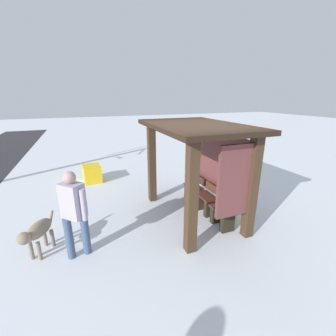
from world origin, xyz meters
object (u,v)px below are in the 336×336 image
person_walking (74,209)px  dog (37,232)px  bench_left_inside (194,191)px  bench_right_inside (223,215)px  bench_center_inside (207,201)px  grit_bin (92,174)px  bus_shelter (203,151)px

person_walking → dog: 0.87m
bench_left_inside → bench_right_inside: (1.40, 0.00, -0.01)m
bench_center_inside → bench_right_inside: bearing=0.1°
bench_center_inside → grit_bin: (-3.33, -2.55, -0.02)m
bench_center_inside → person_walking: 3.14m
dog → bench_right_inside: bearing=83.4°
bench_center_inside → grit_bin: bearing=-142.5°
dog → grit_bin: bearing=162.4°
bus_shelter → grit_bin: (-3.41, -2.33, -1.35)m
bench_right_inside → grit_bin: size_ratio=1.03×
grit_bin → bench_right_inside: bearing=32.3°
bench_left_inside → bench_center_inside: size_ratio=0.99×
dog → bench_center_inside: bearing=94.3°
bench_right_inside → bus_shelter: bearing=-160.1°
dog → grit_bin: 3.79m
dog → bench_left_inside: bearing=104.8°
person_walking → grit_bin: 3.97m
bench_left_inside → person_walking: person_walking is taller
bench_right_inside → dog: 3.72m
bus_shelter → bench_right_inside: 1.49m
bench_center_inside → person_walking: (0.56, -3.03, 0.65)m
bus_shelter → bench_right_inside: bus_shelter is taller
bench_center_inside → bench_right_inside: size_ratio=1.04×
person_walking → bus_shelter: bearing=99.6°
bench_right_inside → grit_bin: bearing=-147.7°
bus_shelter → bench_left_inside: 1.57m
bench_left_inside → dog: bench_left_inside is taller
bus_shelter → grit_bin: bearing=-145.7°
bus_shelter → grit_bin: 4.35m
bench_center_inside → grit_bin: size_ratio=1.07×
bus_shelter → bench_right_inside: size_ratio=4.00×
bench_right_inside → bench_left_inside: bearing=-180.0°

